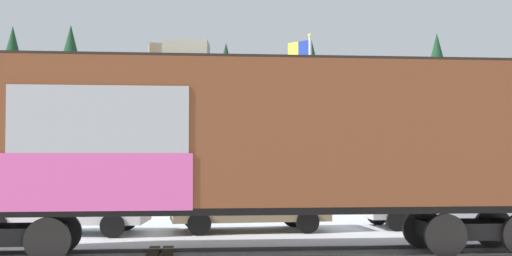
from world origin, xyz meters
The scene contains 7 objects.
track centered at (1.14, 0.01, 0.04)m, with size 60.02×3.23×0.08m.
freight_car centered at (1.43, 0.00, 2.52)m, with size 15.64×3.23×4.32m.
flagpole centered at (5.42, 13.83, 4.65)m, with size 0.85×1.17×7.28m.
hillside centered at (0.00, 73.52, 6.39)m, with size 117.75×28.11×17.51m.
parked_car_white centered at (-3.23, 4.68, 0.82)m, with size 4.70×2.46×1.62m.
parked_car_tan centered at (1.91, 4.77, 0.88)m, with size 4.46×2.13×1.74m.
parked_car_silver centered at (7.56, 5.12, 0.83)m, with size 4.38×2.04×1.62m.
Camera 1 is at (-0.25, -14.82, 2.15)m, focal length 48.56 mm.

